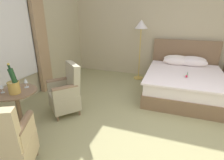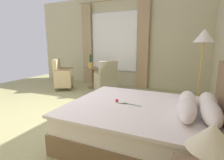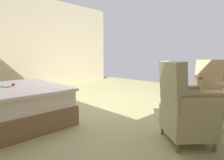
{
  "view_description": "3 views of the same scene",
  "coord_description": "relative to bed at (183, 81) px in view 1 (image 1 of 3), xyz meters",
  "views": [
    {
      "loc": [
        -0.15,
        -2.33,
        1.85
      ],
      "look_at": [
        -1.23,
        0.7,
        0.62
      ],
      "focal_mm": 28.0,
      "sensor_mm": 36.0,
      "label": 1
    },
    {
      "loc": [
        2.5,
        2.46,
        1.42
      ],
      "look_at": [
        -1.21,
        0.81,
        0.6
      ],
      "focal_mm": 28.0,
      "sensor_mm": 36.0,
      "label": 2
    },
    {
      "loc": [
        -2.86,
        2.28,
        1.03
      ],
      "look_at": [
        -1.21,
        0.67,
        0.73
      ],
      "focal_mm": 28.0,
      "sensor_mm": 36.0,
      "label": 3
    }
  ],
  "objects": [
    {
      "name": "bed",
      "position": [
        0.0,
        0.0,
        0.0
      ],
      "size": [
        1.74,
        2.11,
        1.18
      ],
      "color": "brown",
      "rests_on": "ground"
    },
    {
      "name": "floor_lamp_brass",
      "position": [
        -1.23,
        0.69,
        1.11
      ],
      "size": [
        0.36,
        0.36,
        1.7
      ],
      "color": "gold",
      "rests_on": "ground"
    },
    {
      "name": "side_table_round",
      "position": [
        -2.64,
        -2.41,
        0.09
      ],
      "size": [
        0.66,
        0.66,
        0.68
      ],
      "color": "brown",
      "rests_on": "ground"
    },
    {
      "name": "wine_glass_near_edge",
      "position": [
        -2.78,
        -2.52,
        0.45
      ],
      "size": [
        0.07,
        0.07,
        0.14
      ],
      "color": "white",
      "rests_on": "side_table_round"
    },
    {
      "name": "wall_headboard_side",
      "position": [
        -0.16,
        1.13,
        1.19
      ],
      "size": [
        6.58,
        0.12,
        3.04
      ],
      "color": "#C2B38F",
      "rests_on": "ground"
    },
    {
      "name": "wine_glass_near_bucket",
      "position": [
        -2.59,
        -2.22,
        0.46
      ],
      "size": [
        0.07,
        0.07,
        0.16
      ],
      "color": "white",
      "rests_on": "side_table_round"
    },
    {
      "name": "armchair_by_window",
      "position": [
        -2.18,
        -1.71,
        0.09
      ],
      "size": [
        0.76,
        0.75,
        0.98
      ],
      "color": "brown",
      "rests_on": "ground"
    },
    {
      "name": "ground_plane",
      "position": [
        -0.16,
        -1.97,
        -0.33
      ],
      "size": [
        7.96,
        7.96,
        0.0
      ],
      "primitive_type": "plane",
      "color": "tan"
    },
    {
      "name": "armchair_facing_bed",
      "position": [
        -2.04,
        -3.19,
        0.09
      ],
      "size": [
        0.75,
        0.73,
        0.98
      ],
      "color": "brown",
      "rests_on": "ground"
    },
    {
      "name": "champagne_bucket",
      "position": [
        -2.57,
        -2.46,
        0.49
      ],
      "size": [
        0.18,
        0.18,
        0.49
      ],
      "color": "gold",
      "rests_on": "side_table_round"
    }
  ]
}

